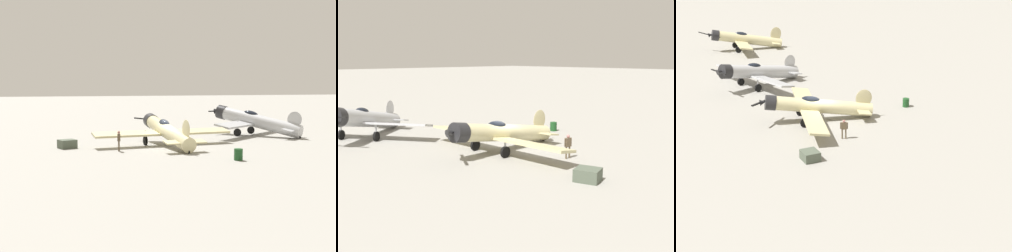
{
  "view_description": "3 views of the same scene",
  "coord_description": "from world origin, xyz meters",
  "views": [
    {
      "loc": [
        -12.54,
        -37.01,
        5.23
      ],
      "look_at": [
        0.0,
        0.0,
        1.8
      ],
      "focal_mm": 48.6,
      "sensor_mm": 36.0,
      "label": 1
    },
    {
      "loc": [
        -20.13,
        19.38,
        6.75
      ],
      "look_at": [
        0.0,
        0.0,
        1.8
      ],
      "focal_mm": 41.66,
      "sensor_mm": 36.0,
      "label": 2
    },
    {
      "loc": [
        -44.67,
        5.02,
        16.61
      ],
      "look_at": [
        -4.63,
        -1.33,
        1.1
      ],
      "focal_mm": 57.36,
      "sensor_mm": 36.0,
      "label": 3
    }
  ],
  "objects": [
    {
      "name": "ground_crew_mechanic",
      "position": [
        -4.63,
        -1.33,
        0.99
      ],
      "size": [
        0.29,
        0.63,
        1.64
      ],
      "rotation": [
        0.0,
        0.0,
        2.98
      ],
      "color": "brown",
      "rests_on": "ground_plane"
    },
    {
      "name": "fuel_drum",
      "position": [
        2.41,
        -8.43,
        0.41
      ],
      "size": [
        0.65,
        0.65,
        0.82
      ],
      "color": "#19471E",
      "rests_on": "ground_plane"
    },
    {
      "name": "airplane_foreground",
      "position": [
        -0.02,
        0.52,
        1.34
      ],
      "size": [
        12.65,
        10.81,
        2.71
      ],
      "rotation": [
        0.0,
        0.0,
        1.62
      ],
      "color": "beige",
      "rests_on": "ground_plane"
    },
    {
      "name": "equipment_crate",
      "position": [
        -8.39,
        1.81,
        0.36
      ],
      "size": [
        1.64,
        1.55,
        0.72
      ],
      "rotation": [
        0.0,
        0.0,
        1.87
      ],
      "color": "#4C5647",
      "rests_on": "ground_plane"
    },
    {
      "name": "ground_plane",
      "position": [
        0.0,
        0.0,
        0.0
      ],
      "size": [
        400.0,
        400.0,
        0.0
      ],
      "primitive_type": "plane",
      "color": "gray"
    },
    {
      "name": "airplane_mid_apron",
      "position": [
        11.49,
        5.44,
        1.59
      ],
      "size": [
        10.71,
        9.56,
        3.17
      ],
      "rotation": [
        0.0,
        0.0,
        2.18
      ],
      "color": "#B7BABF",
      "rests_on": "ground_plane"
    }
  ]
}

